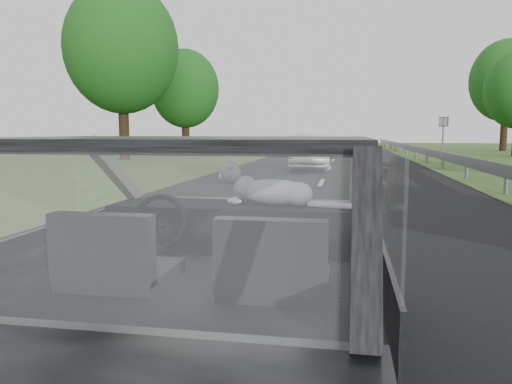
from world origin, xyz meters
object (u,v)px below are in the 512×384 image
at_px(cat, 274,190).
at_px(other_car, 307,152).
at_px(highway_sign, 443,137).
at_px(subject_car, 208,271).

xyz_separation_m(cat, other_car, (-1.10, 16.74, -0.39)).
height_order(other_car, highway_sign, highway_sign).
height_order(subject_car, other_car, subject_car).
bearing_deg(cat, highway_sign, 84.88).
distance_m(other_car, highway_sign, 12.57).
bearing_deg(highway_sign, other_car, -145.72).
bearing_deg(other_car, highway_sign, 50.40).
distance_m(subject_car, highway_sign, 28.49).
relative_size(other_car, highway_sign, 1.81).
distance_m(cat, other_car, 16.78).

